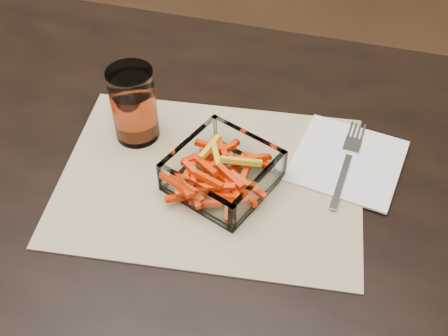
{
  "coord_description": "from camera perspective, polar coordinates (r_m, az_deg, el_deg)",
  "views": [
    {
      "loc": [
        0.32,
        -0.51,
        1.38
      ],
      "look_at": [
        0.18,
        0.03,
        0.78
      ],
      "focal_mm": 45.0,
      "sensor_mm": 36.0,
      "label": 1
    }
  ],
  "objects": [
    {
      "name": "dining_table",
      "position": [
        0.94,
        -10.93,
        -4.18
      ],
      "size": [
        1.6,
        0.9,
        0.75
      ],
      "color": "black",
      "rests_on": "ground"
    },
    {
      "name": "placemat",
      "position": [
        0.85,
        -1.32,
        -1.09
      ],
      "size": [
        0.48,
        0.38,
        0.0
      ],
      "primitive_type": "cube",
      "rotation": [
        0.0,
        0.0,
        0.11
      ],
      "color": "tan",
      "rests_on": "dining_table"
    },
    {
      "name": "glass_bowl",
      "position": [
        0.82,
        -0.12,
        -0.49
      ],
      "size": [
        0.18,
        0.18,
        0.05
      ],
      "rotation": [
        0.0,
        0.0,
        -0.38
      ],
      "color": "white",
      "rests_on": "placemat"
    },
    {
      "name": "tumbler",
      "position": [
        0.88,
        -9.12,
        6.16
      ],
      "size": [
        0.07,
        0.07,
        0.12
      ],
      "color": "white",
      "rests_on": "placemat"
    },
    {
      "name": "napkin",
      "position": [
        0.89,
        12.44,
        0.74
      ],
      "size": [
        0.18,
        0.18,
        0.0
      ],
      "primitive_type": "cube",
      "rotation": [
        0.0,
        0.0,
        -0.16
      ],
      "color": "white",
      "rests_on": "placemat"
    },
    {
      "name": "fork",
      "position": [
        0.88,
        12.44,
        0.79
      ],
      "size": [
        0.03,
        0.19,
        0.0
      ],
      "rotation": [
        0.0,
        0.0,
        -0.09
      ],
      "color": "silver",
      "rests_on": "napkin"
    }
  ]
}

